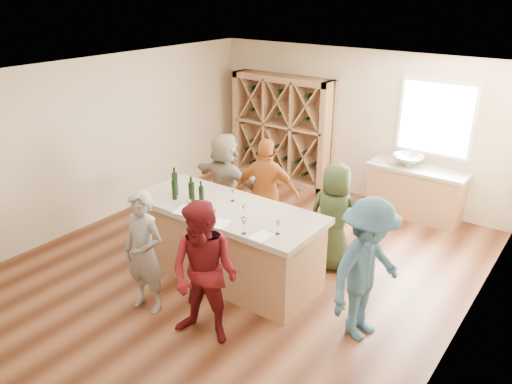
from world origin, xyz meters
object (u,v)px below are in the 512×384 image
Objects in this scene: sink at (408,160)px; wine_bottle_c at (191,193)px; person_far_mid at (267,193)px; person_near_right at (205,274)px; wine_bottle_e at (201,197)px; person_far_right at (334,217)px; tasting_counter_base at (227,244)px; person_server at (367,270)px; person_near_left at (144,252)px; person_far_left at (225,182)px; wine_bottle_d at (192,194)px; wine_rack at (282,130)px; wine_bottle_b at (174,190)px; wine_bottle_a at (175,184)px.

sink is 4.06m from wine_bottle_c.
person_near_right is at bearing 87.54° from person_far_mid.
person_far_right is at bearing 43.47° from wine_bottle_e.
tasting_counter_base is at bearing 74.89° from person_far_mid.
wine_bottle_c is 0.15× the size of person_server.
person_far_mid is (0.38, 1.26, -0.34)m from wine_bottle_c.
person_far_left is (-0.66, 2.38, 0.03)m from person_near_left.
tasting_counter_base is at bearing 16.49° from wine_bottle_c.
sink is 1.89× the size of wine_bottle_e.
sink is 3.76m from tasting_counter_base.
person_near_left is (-0.06, -1.01, -0.42)m from wine_bottle_e.
tasting_counter_base is 1.57m from person_far_right.
person_near_right is at bearing -41.94° from wine_bottle_c.
sink is at bearing -129.42° from person_far_left.
wine_bottle_d is 0.21× the size of person_near_left.
person_far_mid reaches higher than person_near_left.
wine_bottle_d is at bearing -160.90° from wine_bottle_e.
person_far_mid is (0.29, 1.35, -0.38)m from wine_bottle_d.
person_far_right reaches higher than wine_bottle_e.
wine_bottle_e is 0.18× the size of person_far_right.
person_near_right is 2.44m from person_far_mid.
person_far_mid is (1.36, -2.47, -0.23)m from wine_rack.
person_far_left reaches higher than wine_bottle_d.
wine_bottle_b is 0.16× the size of person_far_mid.
wine_bottle_a is 1.28m from person_near_left.
wine_bottle_c is 0.81× the size of wine_bottle_d.
person_far_right is at bearing 38.27° from wine_bottle_c.
sink is 1.64× the size of wine_bottle_a.
person_far_mid is at bearing 83.06° from wine_bottle_e.
wine_bottle_c is at bearing 114.66° from person_far_left.
person_far_left is (0.48, -2.40, -0.27)m from wine_rack.
wine_bottle_c is 0.16× the size of person_far_left.
person_far_mid is (0.22, 2.31, 0.07)m from person_near_left.
wine_rack is 2.47m from person_far_left.
person_far_left is (-0.26, 1.41, -0.39)m from wine_bottle_b.
sink is 3.68m from person_server.
person_far_mid is (0.16, 1.30, -0.35)m from wine_bottle_e.
person_near_left is 0.92× the size of person_server.
wine_rack is 7.69× the size of wine_bottle_e.
person_far_right reaches higher than wine_bottle_a.
person_far_mid is 0.89m from person_far_left.
wine_bottle_d is (-1.63, -3.75, 0.23)m from sink.
sink is 4.24m from wine_bottle_b.
person_server is (1.44, 1.14, 0.01)m from person_near_right.
wine_bottle_c is at bearing -7.04° from wine_bottle_a.
sink is at bearing 64.85° from wine_bottle_c.
wine_bottle_b is 1.53m from person_far_mid.
wine_bottle_c is (0.24, 0.08, -0.01)m from wine_bottle_b.
sink is (2.70, -0.07, -0.09)m from wine_rack.
person_near_left is 2.47m from person_far_left.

